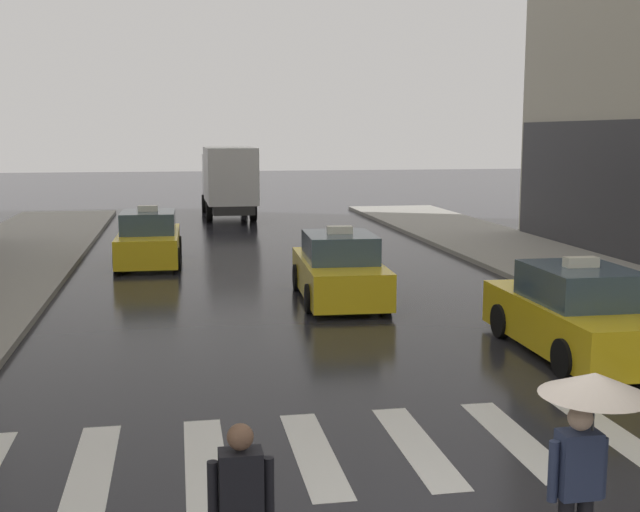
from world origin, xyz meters
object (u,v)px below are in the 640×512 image
Objects in this scene: pedestrian_with_umbrella at (588,420)px; taxi_second at (339,270)px; taxi_lead at (576,315)px; taxi_third at (149,240)px; pedestrian_plain_coat at (241,506)px; box_truck at (228,179)px.

taxi_second is at bearing 88.49° from pedestrian_with_umbrella.
taxi_lead is at bearing -59.11° from taxi_second.
taxi_third is (-4.68, 6.39, 0.00)m from taxi_second.
taxi_second is 12.83m from pedestrian_plain_coat.
taxi_second reaches higher than pedestrian_plain_coat.
taxi_second is 0.61× the size of box_truck.
pedestrian_plain_coat is at bearing 178.41° from pedestrian_with_umbrella.
taxi_third is 0.60× the size of box_truck.
pedestrian_plain_coat is (-3.01, 0.08, -0.58)m from pedestrian_with_umbrella.
pedestrian_with_umbrella reaches higher than taxi_second.
taxi_second is 19.52m from box_truck.
taxi_second is 2.79× the size of pedestrian_plain_coat.
pedestrian_plain_coat is (-6.62, -6.91, 0.21)m from taxi_lead.
box_truck reaches higher than pedestrian_plain_coat.
box_truck is at bearing 86.48° from pedestrian_plain_coat.
pedestrian_with_umbrella is (4.35, -18.86, 0.79)m from taxi_third.
box_truck is 31.89m from pedestrian_plain_coat.
pedestrian_with_umbrella is at bearing -91.51° from taxi_second.
taxi_lead reaches higher than pedestrian_plain_coat.
pedestrian_with_umbrella reaches higher than taxi_third.
taxi_third is at bearing 123.84° from taxi_lead.
box_truck is (3.30, 13.05, 1.13)m from taxi_third.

